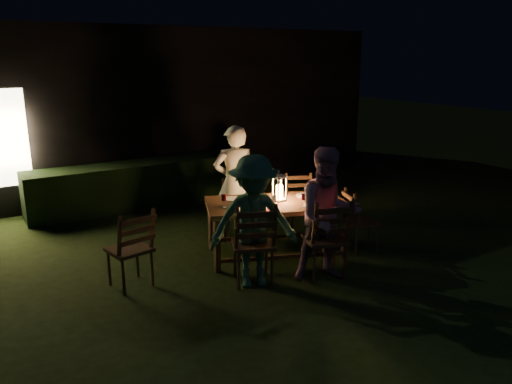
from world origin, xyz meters
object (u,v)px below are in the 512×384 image
person_opp_left (254,222)px  lantern (279,190)px  side_table (251,184)px  bottle_bucket_b (252,169)px  chair_end (362,231)px  chair_far_right (301,216)px  bottle_bucket_a (249,170)px  chair_near_left (253,257)px  person_opp_right (328,215)px  ice_bucket (251,173)px  chair_near_right (325,253)px  chair_far_left (236,221)px  dining_table (276,207)px  bottle_table (258,193)px  chair_spare (131,262)px  person_house_side (235,183)px

person_opp_left → lantern: bearing=60.1°
side_table → bottle_bucket_b: bottle_bucket_b is taller
chair_end → bottle_bucket_b: size_ratio=2.85×
chair_far_right → bottle_bucket_a: bearing=-42.5°
chair_end → chair_near_left: bearing=-65.6°
person_opp_right → ice_bucket: (0.33, 2.36, 0.01)m
chair_near_right → person_opp_left: person_opp_left is taller
chair_far_left → side_table: size_ratio=1.27×
dining_table → lantern: 0.24m
dining_table → person_opp_left: person_opp_left is taller
person_opp_right → side_table: (0.33, 2.36, -0.18)m
chair_far_left → chair_far_right: size_ratio=0.97×
lantern → bottle_table: bearing=168.4°
chair_far_left → ice_bucket: ice_bucket is taller
bottle_bucket_a → chair_spare: bearing=-151.6°
chair_near_right → chair_far_left: bearing=117.6°
bottle_table → bottle_bucket_b: bottle_table is taller
person_house_side → ice_bucket: (0.58, 0.51, -0.02)m
chair_near_right → side_table: bearing=100.9°
chair_near_left → chair_far_right: (1.49, 1.08, -0.04)m
chair_far_left → bottle_bucket_b: (0.64, 0.60, 0.61)m
lantern → bottle_bucket_b: lantern is taller
chair_near_left → chair_end: 1.85m
chair_near_right → person_house_side: size_ratio=0.63×
side_table → dining_table: bearing=-107.4°
chair_far_left → person_opp_left: 1.67m
bottle_bucket_b → chair_near_left: bearing=-120.5°
chair_spare → person_opp_right: size_ratio=0.62×
chair_near_left → person_house_side: size_ratio=0.64×
person_opp_left → bottle_table: (0.48, 0.69, 0.12)m
person_opp_left → chair_near_left: bearing=90.4°
chair_end → chair_near_right: bearing=-45.6°
person_house_side → person_opp_right: size_ratio=1.04×
chair_end → chair_spare: bearing=-79.1°
chair_near_left → person_opp_left: 0.47m
chair_far_left → person_opp_right: bearing=125.9°
chair_near_right → chair_spare: size_ratio=1.06×
person_opp_left → chair_far_right: bearing=57.8°
chair_spare → chair_near_left: bearing=-38.4°
chair_near_right → bottle_table: (-0.38, 0.97, 0.59)m
person_opp_right → person_opp_left: (-0.84, 0.32, -0.03)m
person_opp_right → side_table: size_ratio=2.27×
chair_far_right → chair_spare: bearing=32.0°
side_table → person_opp_right: bearing=-97.8°
dining_table → chair_near_right: bearing=-59.7°
chair_far_right → ice_bucket: size_ratio=3.17×
bottle_bucket_b → chair_end: bearing=-71.3°
ice_bucket → bottle_bucket_a: 0.08m
person_opp_left → ice_bucket: (1.17, 2.04, 0.04)m
dining_table → person_house_side: bearing=118.8°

